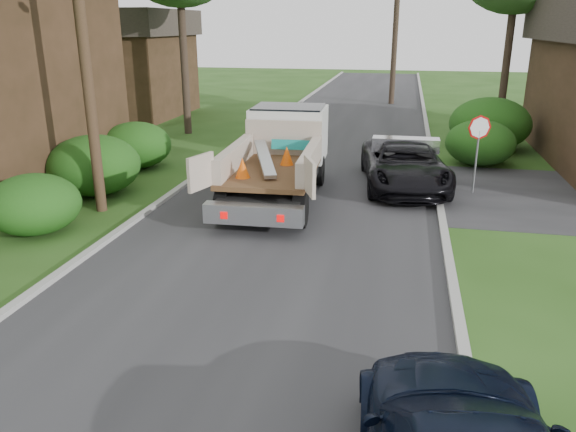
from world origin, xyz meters
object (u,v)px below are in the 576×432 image
(utility_pole, at_px, (81,21))
(black_pickup, at_px, (404,164))
(house_left_far, at_px, (119,62))
(stop_sign, at_px, (478,138))
(flatbed_truck, at_px, (282,149))

(utility_pole, bearing_deg, black_pickup, 27.00)
(house_left_far, distance_m, black_pickup, 20.95)
(stop_sign, relative_size, house_left_far, 0.33)
(flatbed_truck, distance_m, black_pickup, 4.07)
(utility_pole, distance_m, house_left_far, 18.93)
(stop_sign, height_order, black_pickup, stop_sign)
(utility_pole, height_order, house_left_far, utility_pole)
(house_left_far, bearing_deg, black_pickup, -37.55)
(flatbed_truck, bearing_deg, house_left_far, 130.04)
(house_left_far, relative_size, flatbed_truck, 1.10)
(utility_pole, xyz_separation_m, black_pickup, (8.49, 4.33, -4.41))
(stop_sign, bearing_deg, black_pickup, 171.98)
(flatbed_truck, relative_size, black_pickup, 1.24)
(house_left_far, xyz_separation_m, flatbed_truck, (12.71, -14.00, -1.66))
(house_left_far, distance_m, flatbed_truck, 18.99)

